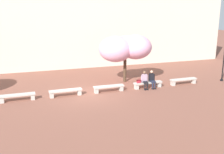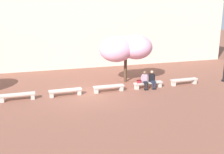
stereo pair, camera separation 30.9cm
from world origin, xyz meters
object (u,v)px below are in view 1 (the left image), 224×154
Objects in this scene: stone_bench_center at (66,92)px; stone_bench_near_east at (109,88)px; person_seated_left at (145,79)px; person_seated_right at (152,79)px; stone_bench_east_end at (148,84)px; handbag at (139,81)px; stone_bench_near_west at (17,96)px; stone_bench_far_east at (183,80)px; cherry_tree_main at (126,48)px.

stone_bench_center is 3.02m from stone_bench_near_east.
person_seated_left and person_seated_right have the same top height.
stone_bench_east_end is at bearing -0.00° from stone_bench_center.
person_seated_left is at bearing -0.53° from stone_bench_center.
stone_bench_near_east is 6.41× the size of handbag.
person_seated_left reaches higher than stone_bench_near_west.
cherry_tree_main is at bearing 152.80° from stone_bench_far_east.
person_seated_right is (6.32, -0.05, 0.38)m from stone_bench_center.
person_seated_right is at bearing -0.03° from person_seated_left.
stone_bench_near_west is at bearing 179.65° from person_seated_left.
stone_bench_near_east is at bearing -134.80° from cherry_tree_main.
stone_bench_near_east is 0.52× the size of cherry_tree_main.
stone_bench_near_east is at bearing 179.87° from handbag.
handbag is at bearing -83.36° from cherry_tree_main.
person_seated_right is (0.29, -0.05, 0.38)m from stone_bench_east_end.
cherry_tree_main is (5.05, 2.05, 2.42)m from stone_bench_center.
handbag is 0.08× the size of cherry_tree_main.
stone_bench_east_end is 0.48m from person_seated_right.
stone_bench_east_end is at bearing -64.53° from cherry_tree_main.
person_seated_right reaches higher than stone_bench_near_east.
cherry_tree_main is (-0.98, 2.05, 2.42)m from stone_bench_east_end.
person_seated_right is 0.31× the size of cherry_tree_main.
person_seated_left is (-3.31, -0.05, 0.38)m from stone_bench_far_east.
cherry_tree_main reaches higher than stone_bench_east_end.
person_seated_right is (0.58, -0.00, 0.00)m from person_seated_left.
stone_bench_far_east is (3.02, 0.00, 0.00)m from stone_bench_east_end.
stone_bench_east_end is 1.69× the size of person_seated_right.
stone_bench_near_west is 6.03m from stone_bench_near_east.
stone_bench_center is 6.41× the size of handbag.
stone_bench_far_east is 5.10m from cherry_tree_main.
person_seated_left is at bearing -72.05° from cherry_tree_main.
person_seated_right reaches higher than stone_bench_center.
person_seated_right is at bearing -0.33° from stone_bench_near_west.
stone_bench_near_west is 12.06m from stone_bench_far_east.
stone_bench_near_west is at bearing 180.00° from stone_bench_center.
stone_bench_far_east is 2.76m from person_seated_right.
stone_bench_near_west is 9.05m from stone_bench_east_end.
stone_bench_near_west is at bearing 179.67° from person_seated_right.
handbag is at bearing 177.29° from person_seated_right.
stone_bench_near_east is at bearing -0.00° from stone_bench_near_west.
stone_bench_near_west is 9.34m from person_seated_right.
stone_bench_center is 5.30m from handbag.
person_seated_left reaches higher than stone_bench_center.
stone_bench_far_east is 1.69× the size of person_seated_left.
stone_bench_far_east is 3.33m from person_seated_left.
cherry_tree_main is at bearing 107.95° from person_seated_left.
stone_bench_far_east is at bearing 0.00° from stone_bench_near_east.
stone_bench_near_east is at bearing 0.00° from stone_bench_center.
cherry_tree_main is at bearing 45.20° from stone_bench_near_east.
handbag is at bearing -179.92° from stone_bench_far_east.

